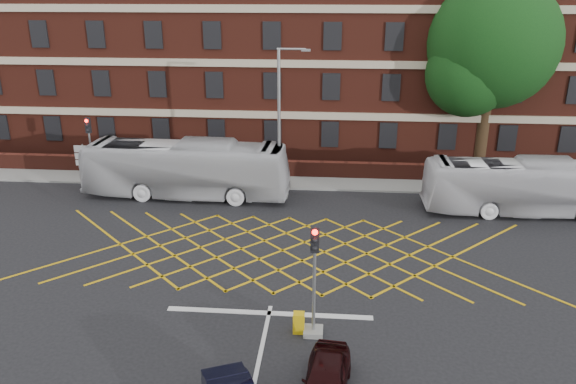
# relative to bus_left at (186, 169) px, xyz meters

# --- Properties ---
(ground) EXTENTS (120.00, 120.00, 0.00)m
(ground) POSITION_rel_bus_left_xyz_m (6.40, -8.94, -1.70)
(ground) COLOR black
(ground) RESTS_ON ground
(victorian_building) EXTENTS (51.00, 12.17, 20.40)m
(victorian_building) POSITION_rel_bus_left_xyz_m (6.65, 13.06, 6.14)
(victorian_building) COLOR #562016
(victorian_building) RESTS_ON ground
(boundary_wall) EXTENTS (56.00, 0.50, 1.10)m
(boundary_wall) POSITION_rel_bus_left_xyz_m (6.40, 4.06, -1.15)
(boundary_wall) COLOR #4B1C14
(boundary_wall) RESTS_ON ground
(far_pavement) EXTENTS (60.00, 3.00, 0.12)m
(far_pavement) POSITION_rel_bus_left_xyz_m (6.40, 3.06, -1.64)
(far_pavement) COLOR slate
(far_pavement) RESTS_ON ground
(box_junction_hatching) EXTENTS (8.22, 8.22, 0.02)m
(box_junction_hatching) POSITION_rel_bus_left_xyz_m (6.40, -6.94, -1.69)
(box_junction_hatching) COLOR #CC990C
(box_junction_hatching) RESTS_ON ground
(stop_line) EXTENTS (8.00, 0.30, 0.02)m
(stop_line) POSITION_rel_bus_left_xyz_m (6.40, -12.44, -1.69)
(stop_line) COLOR silver
(stop_line) RESTS_ON ground
(bus_left) EXTENTS (12.26, 3.26, 3.39)m
(bus_left) POSITION_rel_bus_left_xyz_m (0.00, 0.00, 0.00)
(bus_left) COLOR #BBBBBF
(bus_left) RESTS_ON ground
(bus_right) EXTENTS (11.02, 2.71, 3.06)m
(bus_right) POSITION_rel_bus_left_xyz_m (19.28, -1.03, -0.16)
(bus_right) COLOR silver
(bus_right) RESTS_ON ground
(car_maroon) EXTENTS (1.73, 3.56, 1.17)m
(car_maroon) POSITION_rel_bus_left_xyz_m (8.68, -16.83, -1.11)
(car_maroon) COLOR black
(car_maroon) RESTS_ON ground
(deciduous_tree) EXTENTS (8.53, 8.52, 12.70)m
(deciduous_tree) POSITION_rel_bus_left_xyz_m (18.68, 7.23, 6.15)
(deciduous_tree) COLOR black
(deciduous_tree) RESTS_ON ground
(traffic_light_near) EXTENTS (0.70, 0.70, 4.27)m
(traffic_light_near) POSITION_rel_bus_left_xyz_m (8.16, -13.65, 0.07)
(traffic_light_near) COLOR slate
(traffic_light_near) RESTS_ON ground
(traffic_light_far) EXTENTS (0.70, 0.70, 4.27)m
(traffic_light_far) POSITION_rel_bus_left_xyz_m (-6.48, 1.66, 0.07)
(traffic_light_far) COLOR slate
(traffic_light_far) RESTS_ON ground
(street_lamp) EXTENTS (2.25, 1.00, 8.71)m
(street_lamp) POSITION_rel_bus_left_xyz_m (5.59, 0.38, 1.28)
(street_lamp) COLOR slate
(street_lamp) RESTS_ON ground
(direction_signs) EXTENTS (1.10, 0.16, 2.20)m
(direction_signs) POSITION_rel_bus_left_xyz_m (-7.67, 2.97, -0.32)
(direction_signs) COLOR gray
(direction_signs) RESTS_ON ground
(utility_cabinet) EXTENTS (0.41, 0.37, 0.79)m
(utility_cabinet) POSITION_rel_bus_left_xyz_m (7.63, -13.58, -1.30)
(utility_cabinet) COLOR #C9A30B
(utility_cabinet) RESTS_ON ground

